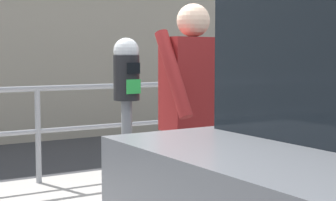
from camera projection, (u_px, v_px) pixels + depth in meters
parking_meter at (127, 104)px, 3.38m from camera, size 0.17×0.18×1.50m
pedestrian_at_meter at (193, 110)px, 3.74m from camera, size 0.63×0.46×1.75m
background_railing at (38, 115)px, 5.67m from camera, size 24.06×0.06×1.05m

